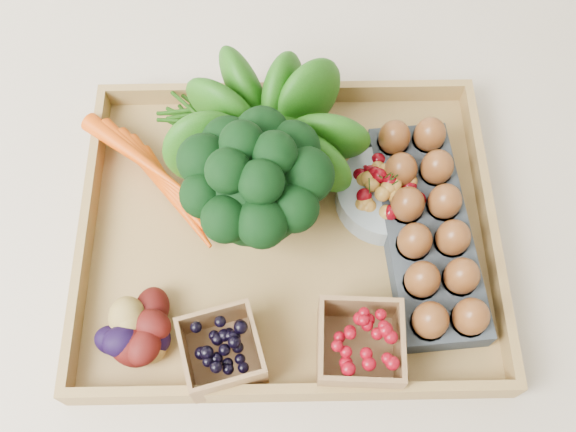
{
  "coord_description": "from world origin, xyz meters",
  "views": [
    {
      "loc": [
        -0.01,
        -0.37,
        0.81
      ],
      "look_at": [
        0.0,
        0.0,
        0.06
      ],
      "focal_mm": 40.0,
      "sensor_mm": 36.0,
      "label": 1
    }
  ],
  "objects_px": {
    "tray": "(288,233)",
    "cherry_bowl": "(386,195)",
    "broccoli": "(255,204)",
    "egg_carton": "(425,231)"
  },
  "relations": [
    {
      "from": "tray",
      "to": "broccoli",
      "type": "height_order",
      "value": "broccoli"
    },
    {
      "from": "broccoli",
      "to": "tray",
      "type": "bearing_deg",
      "value": -6.05
    },
    {
      "from": "broccoli",
      "to": "egg_carton",
      "type": "distance_m",
      "value": 0.23
    },
    {
      "from": "tray",
      "to": "cherry_bowl",
      "type": "height_order",
      "value": "cherry_bowl"
    },
    {
      "from": "tray",
      "to": "cherry_bowl",
      "type": "relative_size",
      "value": 4.0
    },
    {
      "from": "broccoli",
      "to": "cherry_bowl",
      "type": "distance_m",
      "value": 0.19
    },
    {
      "from": "tray",
      "to": "broccoli",
      "type": "xyz_separation_m",
      "value": [
        -0.04,
        0.0,
        0.08
      ]
    },
    {
      "from": "cherry_bowl",
      "to": "egg_carton",
      "type": "bearing_deg",
      "value": -49.39
    },
    {
      "from": "tray",
      "to": "egg_carton",
      "type": "bearing_deg",
      "value": -3.92
    },
    {
      "from": "cherry_bowl",
      "to": "tray",
      "type": "bearing_deg",
      "value": -162.36
    }
  ]
}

